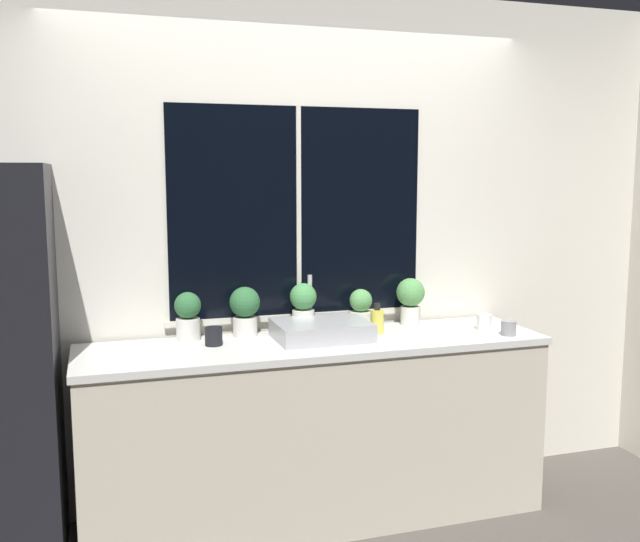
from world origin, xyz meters
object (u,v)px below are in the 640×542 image
(sink, at_px, (321,330))
(potted_plant_right, at_px, (361,309))
(potted_plant_center, at_px, (303,306))
(potted_plant_far_right, at_px, (410,298))
(mug_black, at_px, (214,336))
(mug_white, at_px, (484,322))
(mug_grey, at_px, (509,328))
(potted_plant_far_left, at_px, (188,315))
(soap_bottle, at_px, (377,321))
(potted_plant_left, at_px, (245,309))

(sink, height_order, potted_plant_right, sink)
(sink, relative_size, potted_plant_center, 1.80)
(potted_plant_right, height_order, potted_plant_far_right, potted_plant_far_right)
(potted_plant_far_right, xyz_separation_m, mug_black, (-1.10, -0.15, -0.11))
(sink, xyz_separation_m, mug_white, (0.88, -0.07, -0.00))
(potted_plant_far_right, distance_m, mug_white, 0.41)
(mug_white, bearing_deg, mug_grey, -68.99)
(sink, relative_size, mug_black, 5.20)
(potted_plant_right, height_order, mug_black, potted_plant_right)
(potted_plant_far_left, distance_m, potted_plant_far_right, 1.21)
(potted_plant_right, distance_m, mug_black, 0.83)
(potted_plant_right, bearing_deg, mug_grey, -30.38)
(potted_plant_center, height_order, soap_bottle, potted_plant_center)
(potted_plant_far_left, relative_size, mug_white, 2.87)
(potted_plant_right, bearing_deg, potted_plant_far_left, 180.00)
(mug_grey, height_order, mug_black, mug_black)
(potted_plant_right, relative_size, potted_plant_far_right, 0.82)
(potted_plant_far_right, xyz_separation_m, mug_white, (0.32, -0.24, -0.11))
(soap_bottle, bearing_deg, potted_plant_left, 167.87)
(soap_bottle, distance_m, mug_white, 0.58)
(potted_plant_far_left, bearing_deg, potted_plant_far_right, 0.00)
(soap_bottle, xyz_separation_m, mug_black, (-0.85, -0.00, -0.02))
(potted_plant_far_left, bearing_deg, mug_white, -9.01)
(potted_plant_right, xyz_separation_m, potted_plant_far_right, (0.29, 0.00, 0.04))
(potted_plant_center, bearing_deg, mug_black, -163.39)
(potted_plant_far_left, height_order, mug_white, potted_plant_far_left)
(sink, relative_size, mug_grey, 6.08)
(soap_bottle, bearing_deg, potted_plant_far_left, 171.46)
(sink, relative_size, potted_plant_far_left, 1.92)
(potted_plant_left, bearing_deg, potted_plant_center, 0.00)
(mug_black, bearing_deg, potted_plant_far_right, 7.59)
(sink, bearing_deg, potted_plant_center, 104.16)
(potted_plant_far_left, xyz_separation_m, potted_plant_left, (0.29, -0.00, 0.01))
(soap_bottle, bearing_deg, potted_plant_far_right, 29.44)
(potted_plant_far_left, relative_size, mug_grey, 3.17)
(potted_plant_center, bearing_deg, potted_plant_far_left, 180.00)
(mug_white, height_order, mug_grey, mug_white)
(potted_plant_right, xyz_separation_m, soap_bottle, (0.04, -0.14, -0.04))
(sink, distance_m, potted_plant_right, 0.33)
(potted_plant_right, bearing_deg, potted_plant_far_right, 0.00)
(mug_grey, bearing_deg, potted_plant_center, 158.44)
(potted_plant_far_left, relative_size, potted_plant_right, 1.14)
(mug_grey, bearing_deg, mug_black, 170.71)
(mug_white, xyz_separation_m, mug_grey, (0.06, -0.15, -0.00))
(soap_bottle, relative_size, mug_grey, 2.07)
(potted_plant_right, height_order, mug_white, potted_plant_right)
(potted_plant_far_left, xyz_separation_m, soap_bottle, (0.95, -0.14, -0.06))
(potted_plant_left, xyz_separation_m, potted_plant_right, (0.63, 0.00, -0.03))
(potted_plant_left, relative_size, potted_plant_far_right, 0.99)
(mug_white, height_order, mug_black, mug_black)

